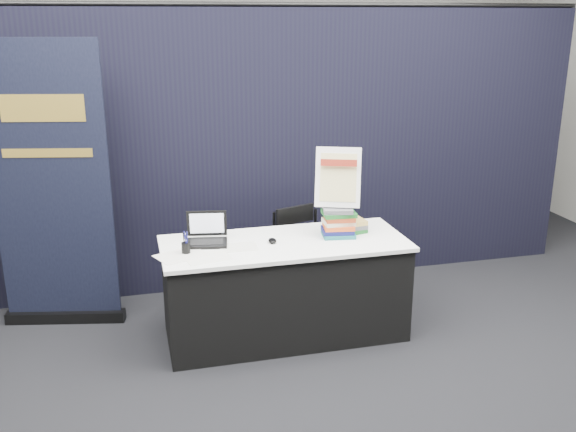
# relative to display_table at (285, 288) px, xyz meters

# --- Properties ---
(floor) EXTENTS (8.00, 8.00, 0.00)m
(floor) POSITION_rel_display_table_xyz_m (0.00, -0.55, -0.38)
(floor) COLOR black
(floor) RESTS_ON ground
(wall_back) EXTENTS (8.00, 0.02, 3.50)m
(wall_back) POSITION_rel_display_table_xyz_m (0.00, 3.45, 1.37)
(wall_back) COLOR #A9A79F
(wall_back) RESTS_ON floor
(drape_partition) EXTENTS (6.00, 0.08, 2.40)m
(drape_partition) POSITION_rel_display_table_xyz_m (0.00, 1.05, 0.82)
(drape_partition) COLOR black
(drape_partition) RESTS_ON floor
(display_table) EXTENTS (1.80, 0.75, 0.75)m
(display_table) POSITION_rel_display_table_xyz_m (0.00, 0.00, 0.00)
(display_table) COLOR black
(display_table) RESTS_ON floor
(laptop) EXTENTS (0.32, 0.28, 0.23)m
(laptop) POSITION_rel_display_table_xyz_m (-0.56, 0.11, 0.43)
(laptop) COLOR black
(laptop) RESTS_ON display_table
(mouse) EXTENTS (0.07, 0.10, 0.03)m
(mouse) POSITION_rel_display_table_xyz_m (-0.09, 0.00, 0.39)
(mouse) COLOR black
(mouse) RESTS_ON display_table
(brochure_left) EXTENTS (0.40, 0.35, 0.00)m
(brochure_left) POSITION_rel_display_table_xyz_m (-0.76, -0.10, 0.38)
(brochure_left) COLOR white
(brochure_left) RESTS_ON display_table
(brochure_mid) EXTENTS (0.34, 0.27, 0.00)m
(brochure_mid) POSITION_rel_display_table_xyz_m (-0.59, -0.18, 0.38)
(brochure_mid) COLOR white
(brochure_mid) RESTS_ON display_table
(brochure_right) EXTENTS (0.27, 0.19, 0.00)m
(brochure_right) POSITION_rel_display_table_xyz_m (-0.35, -0.04, 0.38)
(brochure_right) COLOR silver
(brochure_right) RESTS_ON display_table
(pen_cup) EXTENTS (0.06, 0.06, 0.08)m
(pen_cup) POSITION_rel_display_table_xyz_m (-0.73, -0.07, 0.41)
(pen_cup) COLOR black
(pen_cup) RESTS_ON display_table
(book_stack_tall) EXTENTS (0.25, 0.21, 0.22)m
(book_stack_tall) POSITION_rel_display_table_xyz_m (0.42, 0.02, 0.49)
(book_stack_tall) COLOR #1A6266
(book_stack_tall) RESTS_ON display_table
(book_stack_short) EXTENTS (0.26, 0.21, 0.10)m
(book_stack_short) POSITION_rel_display_table_xyz_m (0.52, 0.09, 0.42)
(book_stack_short) COLOR #1A6223
(book_stack_short) RESTS_ON display_table
(info_sign) EXTENTS (0.36, 0.24, 0.45)m
(info_sign) POSITION_rel_display_table_xyz_m (0.42, 0.05, 0.82)
(info_sign) COLOR black
(info_sign) RESTS_ON book_stack_tall
(pullup_banner) EXTENTS (0.93, 0.29, 2.19)m
(pullup_banner) POSITION_rel_display_table_xyz_m (-1.64, 0.64, 0.59)
(pullup_banner) COLOR black
(pullup_banner) RESTS_ON floor
(stacking_chair) EXTENTS (0.47, 0.49, 0.83)m
(stacking_chair) POSITION_rel_display_table_xyz_m (0.24, 0.46, 0.08)
(stacking_chair) COLOR black
(stacking_chair) RESTS_ON floor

